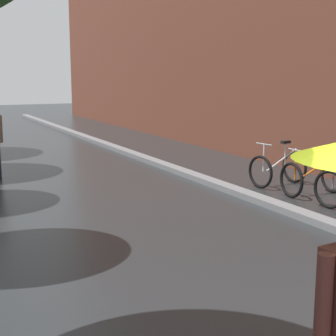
% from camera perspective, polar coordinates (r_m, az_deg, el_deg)
% --- Properties ---
extents(kerb_strip, '(0.30, 36.00, 0.12)m').
position_cam_1_polar(kerb_strip, '(13.38, -0.85, 0.45)').
color(kerb_strip, slate).
rests_on(kerb_strip, ground).
extents(parked_bicycle_3, '(1.11, 0.75, 0.96)m').
position_cam_1_polar(parked_bicycle_3, '(10.52, 15.77, -0.92)').
color(parked_bicycle_3, black).
rests_on(parked_bicycle_3, ground).
extents(parked_bicycle_4, '(1.16, 0.83, 0.96)m').
position_cam_1_polar(parked_bicycle_4, '(11.27, 12.12, -0.03)').
color(parked_bicycle_4, black).
rests_on(parked_bicycle_4, ground).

